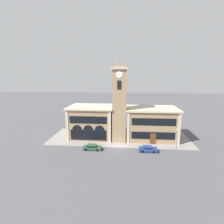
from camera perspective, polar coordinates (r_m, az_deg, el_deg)
ground_plane at (r=45.02m, az=2.02°, el=-11.68°), size 300.00×300.00×0.00m
sidewalk_kerb at (r=51.81m, az=2.44°, el=-8.39°), size 39.82×14.68×0.15m
clock_tower at (r=46.92m, az=2.42°, el=2.45°), size 4.34×4.34×21.72m
town_hall_left_wing at (r=51.94m, az=-6.65°, el=-3.11°), size 13.00×10.22×9.27m
town_hall_right_wing at (r=51.43m, az=12.62°, el=-3.60°), size 14.49×10.22×9.05m
parked_car_near at (r=44.13m, az=-6.50°, el=-11.29°), size 4.54×1.92×1.29m
parked_car_mid at (r=43.62m, az=11.58°, el=-11.68°), size 4.38×1.93×1.38m
street_lamp at (r=45.86m, az=20.49°, el=-7.30°), size 0.36×0.36×5.02m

